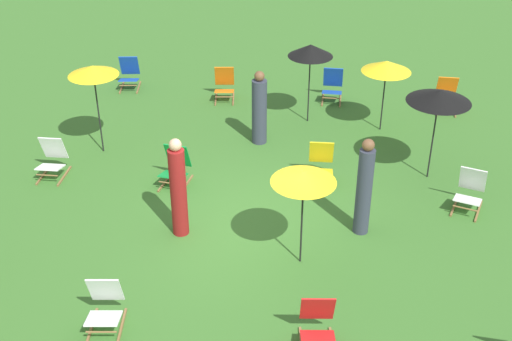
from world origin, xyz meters
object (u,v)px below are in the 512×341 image
object	(u,v)px
deckchair_0	(318,326)
person_1	(364,189)
deckchair_10	(224,85)
umbrella_0	(439,96)
person_2	(178,190)
umbrella_1	(311,51)
deckchair_6	(105,306)
deckchair_1	(332,86)
umbrella_4	(304,177)
deckchair_11	(446,96)
deckchair_5	(176,167)
deckchair_9	(470,191)
deckchair_3	(129,74)
deckchair_4	(52,159)
deckchair_7	(321,164)
person_0	(259,110)
umbrella_3	(93,71)
umbrella_2	(387,66)

from	to	relation	value
deckchair_0	person_1	distance (m)	3.01
deckchair_10	umbrella_0	bearing A→B (deg)	-42.40
person_1	person_2	xyz separation A→B (m)	(-3.16, -0.52, 0.01)
umbrella_1	deckchair_6	bearing A→B (deg)	-107.99
deckchair_1	umbrella_4	bearing A→B (deg)	-91.86
deckchair_11	deckchair_5	bearing A→B (deg)	-142.70
deckchair_10	person_2	distance (m)	5.83
deckchair_9	deckchair_10	distance (m)	6.91
deckchair_5	deckchair_9	size ratio (longest dim) A/B	0.96
deckchair_6	deckchair_3	bearing A→B (deg)	97.04
deckchair_4	umbrella_1	xyz separation A→B (m)	(4.90, 3.27, 1.38)
umbrella_1	umbrella_4	size ratio (longest dim) A/B	1.07
umbrella_0	deckchair_7	bearing A→B (deg)	-168.39
deckchair_1	deckchair_4	world-z (taller)	same
deckchair_7	person_0	xyz separation A→B (m)	(-1.45, 1.43, 0.42)
person_0	deckchair_10	bearing A→B (deg)	46.32
umbrella_0	umbrella_3	xyz separation A→B (m)	(-6.89, 0.06, 0.08)
deckchair_0	deckchair_3	xyz separation A→B (m)	(-5.49, 8.52, 0.00)
deckchair_0	umbrella_0	world-z (taller)	umbrella_0
umbrella_0	person_2	size ratio (longest dim) A/B	1.02
deckchair_0	person_1	size ratio (longest dim) A/B	0.45
deckchair_5	deckchair_9	world-z (taller)	same
umbrella_0	person_1	distance (m)	2.65
deckchair_6	umbrella_4	distance (m)	3.55
deckchair_4	umbrella_1	world-z (taller)	umbrella_1
deckchair_6	umbrella_2	xyz separation A→B (m)	(4.06, 7.09, 1.18)
deckchair_4	deckchair_3	bearing A→B (deg)	85.77
deckchair_0	umbrella_1	xyz separation A→B (m)	(-0.73, 7.23, 1.38)
umbrella_2	person_1	distance (m)	4.19
deckchair_5	deckchair_9	distance (m)	5.64
deckchair_11	umbrella_2	xyz separation A→B (m)	(-1.57, -1.31, 1.18)
umbrella_0	umbrella_2	distance (m)	2.23
deckchair_6	umbrella_2	size ratio (longest dim) A/B	0.50
deckchair_9	deckchair_10	size ratio (longest dim) A/B	1.04
deckchair_6	person_1	distance (m)	4.75
deckchair_10	umbrella_4	xyz separation A→B (m)	(2.50, -6.30, 1.29)
deckchair_5	deckchair_10	xyz separation A→B (m)	(0.18, 4.16, 0.00)
deckchair_9	umbrella_0	bearing A→B (deg)	138.46
person_2	deckchair_1	bearing A→B (deg)	36.81
deckchair_7	person_0	size ratio (longest dim) A/B	0.50
deckchair_3	deckchair_1	bearing A→B (deg)	-10.08
deckchair_3	person_2	distance (m)	6.80
deckchair_9	person_2	bearing A→B (deg)	-146.54
deckchair_4	umbrella_4	distance (m)	5.76
umbrella_0	umbrella_2	size ratio (longest dim) A/B	1.14
deckchair_11	person_0	distance (m)	4.86
deckchair_1	person_0	distance (m)	2.94
deckchair_4	person_2	bearing A→B (deg)	-29.71
deckchair_3	umbrella_4	distance (m)	8.46
deckchair_0	deckchair_9	bearing A→B (deg)	49.22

